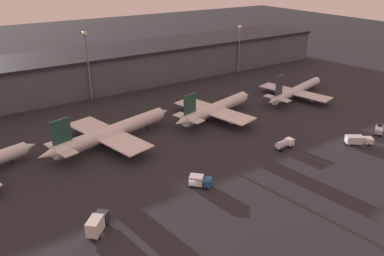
# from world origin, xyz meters

# --- Properties ---
(ground) EXTENTS (600.00, 600.00, 0.00)m
(ground) POSITION_xyz_m (0.00, 0.00, 0.00)
(ground) COLOR #26262B
(terminal_building) EXTENTS (255.62, 30.01, 15.53)m
(terminal_building) POSITION_xyz_m (0.00, 90.53, 7.80)
(terminal_building) COLOR #4C515B
(terminal_building) RESTS_ON ground
(airplane_1) EXTENTS (46.40, 33.21, 12.66)m
(airplane_1) POSITION_xyz_m (-5.97, 34.19, 3.60)
(airplane_1) COLOR white
(airplane_1) RESTS_ON ground
(airplane_2) EXTENTS (39.90, 31.65, 12.14)m
(airplane_2) POSITION_xyz_m (32.22, 33.23, 3.48)
(airplane_2) COLOR white
(airplane_2) RESTS_ON ground
(airplane_3) EXTENTS (41.13, 30.05, 12.26)m
(airplane_3) POSITION_xyz_m (72.40, 32.88, 2.97)
(airplane_3) COLOR silver
(airplane_3) RESTS_ON ground
(service_vehicle_0) EXTENTS (6.00, 4.75, 2.77)m
(service_vehicle_0) POSITION_xyz_m (68.90, -5.90, 1.31)
(service_vehicle_0) COLOR #9EA3A8
(service_vehicle_0) RESTS_ON ground
(service_vehicle_1) EXTENTS (5.62, 5.59, 2.98)m
(service_vehicle_1) POSITION_xyz_m (2.85, -0.40, 1.68)
(service_vehicle_1) COLOR #195199
(service_vehicle_1) RESTS_ON ground
(service_vehicle_2) EXTENTS (8.00, 6.45, 2.89)m
(service_vehicle_2) POSITION_xyz_m (55.82, -7.29, 1.66)
(service_vehicle_2) COLOR white
(service_vehicle_2) RESTS_ON ground
(service_vehicle_3) EXTENTS (6.28, 6.51, 3.87)m
(service_vehicle_3) POSITION_xyz_m (-24.07, -3.08, 2.11)
(service_vehicle_3) COLOR #282D38
(service_vehicle_3) RESTS_ON ground
(service_vehicle_4) EXTENTS (6.23, 2.67, 2.80)m
(service_vehicle_4) POSITION_xyz_m (35.30, 2.88, 1.65)
(service_vehicle_4) COLOR white
(service_vehicle_4) RESTS_ON ground
(lamp_post_1) EXTENTS (1.80, 1.80, 27.08)m
(lamp_post_1) POSITION_xyz_m (2.07, 75.66, 17.04)
(lamp_post_1) COLOR slate
(lamp_post_1) RESTS_ON ground
(lamp_post_2) EXTENTS (1.80, 1.80, 22.93)m
(lamp_post_2) POSITION_xyz_m (77.28, 75.66, 14.76)
(lamp_post_2) COLOR slate
(lamp_post_2) RESTS_ON ground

